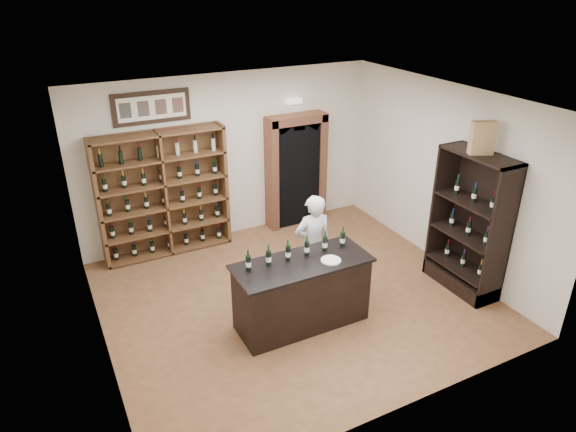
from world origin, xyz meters
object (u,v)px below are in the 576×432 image
Objects in this scene: tasting_counter at (302,294)px; side_cabinet at (468,243)px; counter_bottle_0 at (248,263)px; shopkeeper at (313,244)px; wine_crate at (482,138)px; wine_shelf at (163,194)px.

tasting_counter is 0.85× the size of side_cabinet.
counter_bottle_0 is 1.41m from shopkeeper.
tasting_counter is at bearing 173.72° from side_cabinet.
counter_bottle_0 is at bearing 172.79° from side_cabinet.
tasting_counter is 6.27× the size of counter_bottle_0.
wine_crate is (3.38, -0.44, 1.33)m from counter_bottle_0.
wine_shelf is 5.02m from side_cabinet.
wine_crate reaches higher than wine_shelf.
tasting_counter is 3.30m from wine_crate.
counter_bottle_0 is at bearing 28.57° from shopkeeper.
tasting_counter is 0.92m from shopkeeper.
wine_shelf reaches higher than shopkeeper.
shopkeeper reaches higher than counter_bottle_0.
wine_shelf is 2.82m from counter_bottle_0.
shopkeeper is at bearing 179.61° from wine_crate.
wine_shelf is 1.17× the size of tasting_counter.
wine_crate reaches higher than tasting_counter.
wine_crate is (-0.07, -0.00, 1.68)m from side_cabinet.
side_cabinet is at bearing -6.28° from tasting_counter.
counter_bottle_0 is 3.65m from wine_crate.
wine_crate is (3.76, -3.24, 1.33)m from wine_shelf.
side_cabinet is at bearing 161.34° from shopkeeper.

